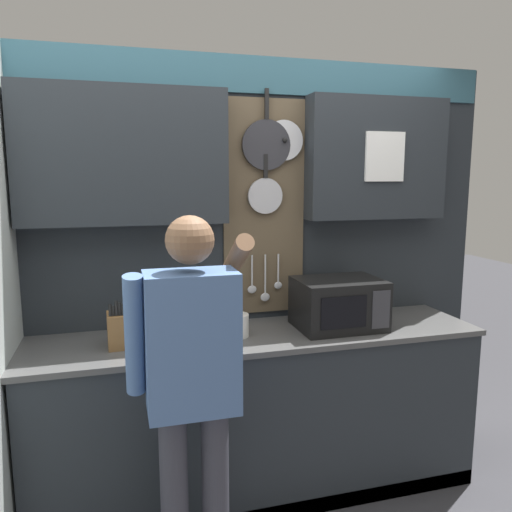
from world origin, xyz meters
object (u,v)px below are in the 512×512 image
Objects in this scene: microwave at (338,303)px; knife_block at (119,329)px; utensil_crock at (236,321)px; person at (192,372)px.

knife_block is (-1.19, 0.00, -0.05)m from microwave.
utensil_crock is (-0.59, 0.00, -0.06)m from microwave.
knife_block is 0.60m from utensil_crock.
knife_block is at bearing 179.98° from microwave.
microwave is 0.59m from utensil_crock.
microwave is 1.37× the size of utensil_crock.
person is at bearing -122.03° from utensil_crock.
microwave is at bearing -0.02° from knife_block.
utensil_crock is at bearing 0.09° from knife_block.
knife_block is at bearing 120.47° from person.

